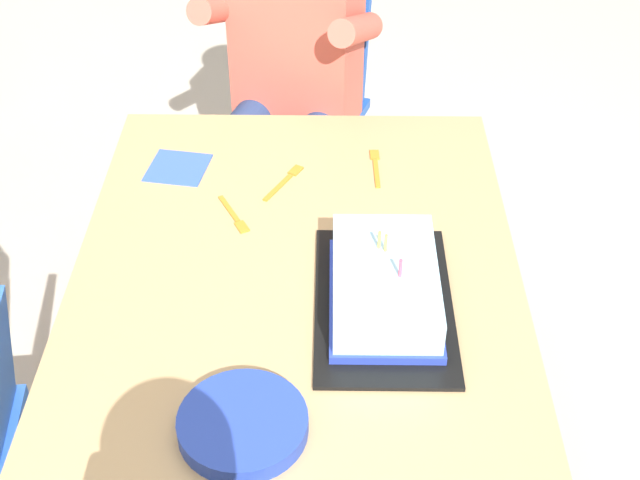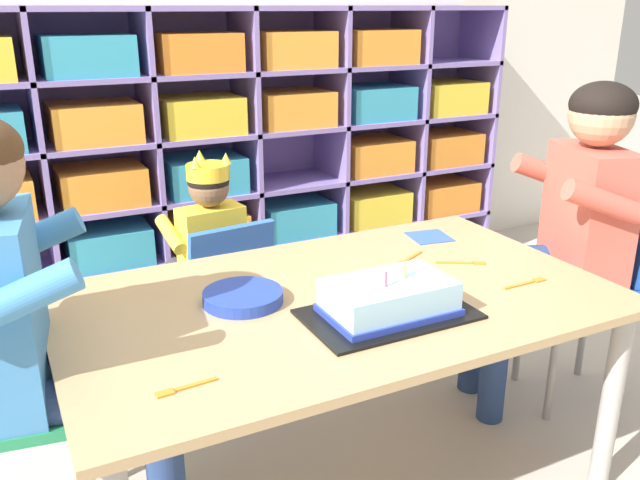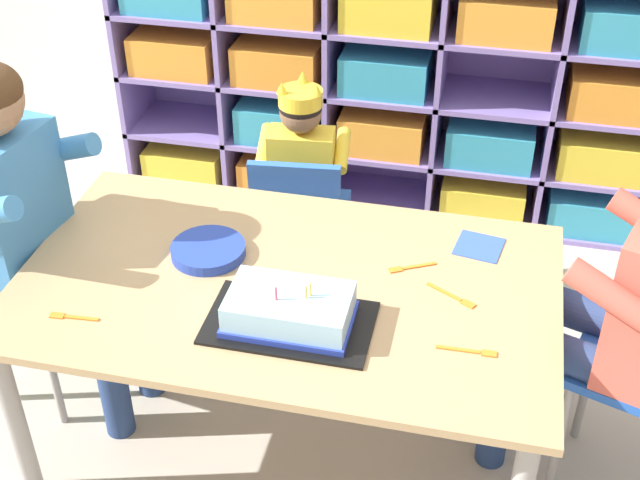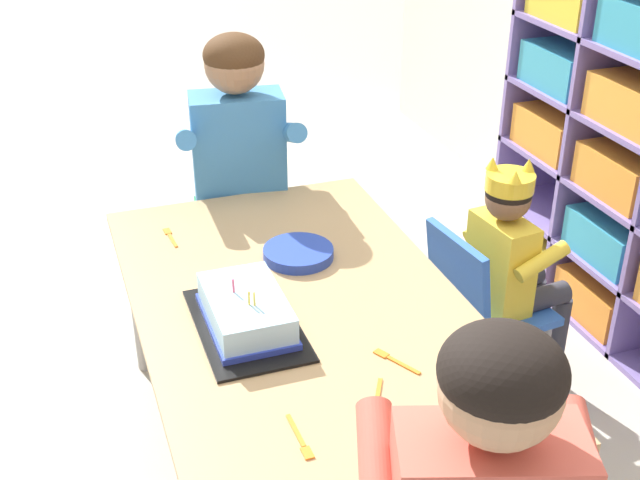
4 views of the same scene
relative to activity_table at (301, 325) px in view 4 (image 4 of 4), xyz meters
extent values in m
plane|color=#BCB2A3|center=(0.00, 0.00, -0.50)|extent=(16.00, 16.00, 0.00)
cube|color=#7F6BB2|center=(-0.99, 1.32, 0.13)|extent=(0.02, 0.34, 1.26)
cube|color=#7F6BB2|center=(-0.57, 1.32, 0.13)|extent=(0.02, 0.34, 1.26)
cube|color=yellow|center=(-0.78, 1.31, -0.41)|extent=(0.32, 0.27, 0.15)
cube|color=orange|center=(-0.36, 1.31, -0.41)|extent=(0.32, 0.27, 0.15)
cube|color=teal|center=(-0.36, 1.31, -0.16)|extent=(0.32, 0.27, 0.15)
cube|color=orange|center=(-0.78, 1.31, 0.09)|extent=(0.32, 0.27, 0.15)
cube|color=orange|center=(-0.36, 1.31, 0.09)|extent=(0.32, 0.27, 0.15)
cube|color=teal|center=(-0.78, 1.31, 0.34)|extent=(0.32, 0.27, 0.15)
cube|color=tan|center=(0.00, 0.00, 0.05)|extent=(1.39, 0.83, 0.02)
cylinder|color=#9E9993|center=(-0.63, -0.35, -0.23)|extent=(0.05, 0.05, 0.54)
cylinder|color=#9E9993|center=(-0.63, 0.35, -0.23)|extent=(0.05, 0.05, 0.54)
cube|color=blue|center=(-0.12, 0.65, -0.16)|extent=(0.34, 0.33, 0.03)
cube|color=blue|center=(-0.11, 0.51, -0.02)|extent=(0.29, 0.09, 0.27)
cylinder|color=gray|center=(-0.01, 0.78, -0.34)|extent=(0.02, 0.02, 0.32)
cylinder|color=gray|center=(-0.26, 0.76, -0.34)|extent=(0.02, 0.02, 0.32)
cylinder|color=gray|center=(0.01, 0.55, -0.34)|extent=(0.02, 0.02, 0.32)
cylinder|color=gray|center=(-0.23, 0.52, -0.34)|extent=(0.02, 0.02, 0.32)
cube|color=yellow|center=(-0.12, 0.66, -0.01)|extent=(0.22, 0.13, 0.29)
sphere|color=brown|center=(-0.12, 0.66, 0.21)|extent=(0.13, 0.13, 0.13)
ellipsoid|color=black|center=(-0.12, 0.66, 0.23)|extent=(0.14, 0.14, 0.10)
cylinder|color=yellow|center=(-0.12, 0.66, 0.26)|extent=(0.14, 0.14, 0.05)
cone|color=yellow|center=(-0.13, 0.72, 0.30)|extent=(0.04, 0.04, 0.04)
cone|color=yellow|center=(-0.07, 0.64, 0.30)|extent=(0.04, 0.04, 0.04)
cone|color=yellow|center=(-0.17, 0.63, 0.30)|extent=(0.04, 0.04, 0.04)
cylinder|color=#33333D|center=(-0.07, 0.77, -0.13)|extent=(0.09, 0.22, 0.07)
cylinder|color=#33333D|center=(-0.20, 0.76, -0.13)|extent=(0.09, 0.22, 0.07)
cylinder|color=#33333D|center=(-0.08, 0.88, -0.33)|extent=(0.06, 0.06, 0.34)
cylinder|color=#33333D|center=(-0.21, 0.86, -0.33)|extent=(0.06, 0.06, 0.34)
cylinder|color=yellow|center=(0.00, 0.72, 0.05)|extent=(0.06, 0.18, 0.10)
cylinder|color=yellow|center=(-0.25, 0.69, 0.05)|extent=(0.06, 0.18, 0.10)
cube|color=#238451|center=(-0.77, 0.04, -0.05)|extent=(0.35, 0.35, 0.03)
cube|color=#238451|center=(-0.92, 0.06, 0.08)|extent=(0.10, 0.29, 0.24)
cylinder|color=gray|center=(-0.67, -0.10, -0.28)|extent=(0.02, 0.02, 0.44)
cylinder|color=gray|center=(-0.63, 0.14, -0.28)|extent=(0.02, 0.02, 0.44)
cylinder|color=gray|center=(-0.91, -0.07, -0.28)|extent=(0.02, 0.02, 0.44)
cylinder|color=gray|center=(-0.88, 0.18, -0.28)|extent=(0.02, 0.02, 0.44)
cube|color=#3D7FBC|center=(-0.77, 0.04, 0.17)|extent=(0.20, 0.32, 0.42)
sphere|color=#997051|center=(-0.77, 0.04, 0.48)|extent=(0.19, 0.19, 0.19)
ellipsoid|color=#472D19|center=(-0.77, 0.04, 0.50)|extent=(0.19, 0.19, 0.14)
cylinder|color=navy|center=(-0.64, -0.07, -0.01)|extent=(0.31, 0.14, 0.10)
cylinder|color=navy|center=(-0.61, 0.10, -0.01)|extent=(0.31, 0.14, 0.10)
cylinder|color=navy|center=(-0.49, -0.10, -0.27)|extent=(0.08, 0.08, 0.46)
cylinder|color=navy|center=(-0.46, 0.08, -0.27)|extent=(0.08, 0.08, 0.46)
cylinder|color=#3D7FBC|center=(-0.74, -0.14, 0.26)|extent=(0.25, 0.10, 0.14)
cylinder|color=#3D7FBC|center=(-0.69, 0.20, 0.26)|extent=(0.25, 0.10, 0.14)
sphere|color=tan|center=(0.89, 0.02, 0.46)|extent=(0.19, 0.19, 0.19)
ellipsoid|color=black|center=(0.89, 0.02, 0.49)|extent=(0.19, 0.19, 0.14)
cylinder|color=#D15647|center=(0.89, 0.20, 0.24)|extent=(0.25, 0.14, 0.14)
cylinder|color=#D15647|center=(0.78, -0.12, 0.24)|extent=(0.25, 0.14, 0.14)
cube|color=black|center=(0.05, -0.16, 0.07)|extent=(0.40, 0.24, 0.01)
cube|color=#9ED1EF|center=(0.05, -0.16, 0.11)|extent=(0.29, 0.18, 0.08)
cube|color=#283DB2|center=(0.05, -0.16, 0.08)|extent=(0.30, 0.19, 0.02)
cylinder|color=#EFCC4C|center=(0.10, -0.15, 0.17)|extent=(0.01, 0.01, 0.04)
cylinder|color=#E54C66|center=(0.03, -0.18, 0.17)|extent=(0.01, 0.01, 0.04)
cylinder|color=#EFCC4C|center=(0.09, -0.16, 0.17)|extent=(0.01, 0.01, 0.04)
cylinder|color=#233DA3|center=(-0.23, 0.07, 0.08)|extent=(0.20, 0.20, 0.03)
cube|color=#3356B7|center=(0.47, 0.27, 0.06)|extent=(0.14, 0.14, 0.00)
cube|color=orange|center=(-0.45, -0.25, 0.07)|extent=(0.09, 0.02, 0.00)
cube|color=orange|center=(-0.51, -0.26, 0.07)|extent=(0.04, 0.02, 0.00)
cube|color=orange|center=(0.45, -0.16, 0.07)|extent=(0.10, 0.01, 0.00)
cube|color=orange|center=(0.53, -0.16, 0.07)|extent=(0.04, 0.02, 0.00)
cube|color=orange|center=(0.40, 0.05, 0.07)|extent=(0.10, 0.06, 0.00)
cube|color=orange|center=(0.46, 0.01, 0.07)|extent=(0.04, 0.03, 0.00)
cube|color=orange|center=(0.33, 0.14, 0.07)|extent=(0.09, 0.05, 0.00)
cube|color=orange|center=(0.27, 0.11, 0.07)|extent=(0.04, 0.03, 0.00)
camera|label=1|loc=(-1.09, -0.06, 1.13)|focal=49.40mm
camera|label=2|loc=(-0.74, -1.36, 0.76)|focal=37.34mm
camera|label=3|loc=(0.47, -1.68, 1.43)|focal=48.36mm
camera|label=4|loc=(1.72, -0.55, 1.23)|focal=46.87mm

